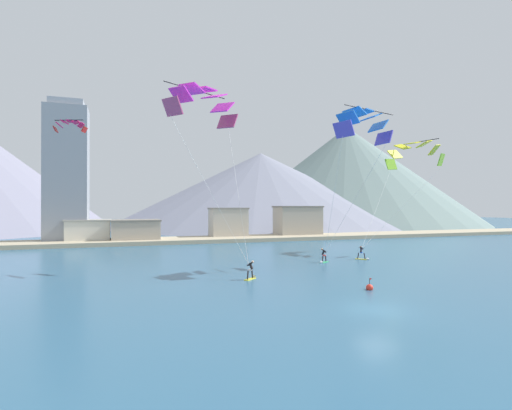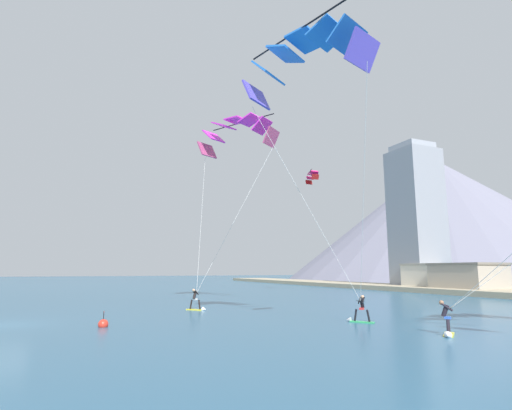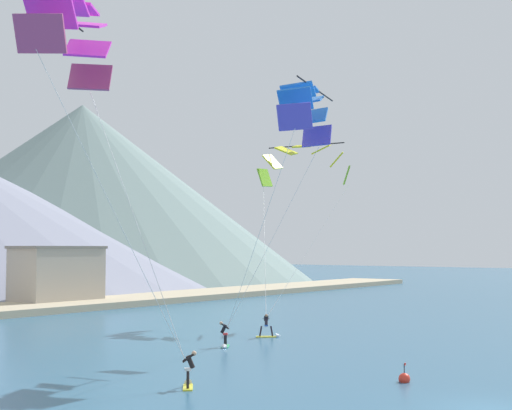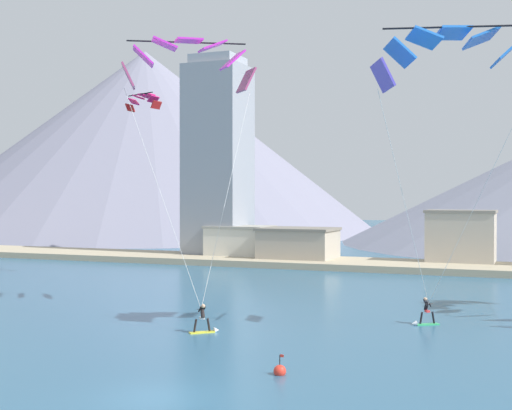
{
  "view_description": "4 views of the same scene",
  "coord_description": "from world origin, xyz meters",
  "views": [
    {
      "loc": [
        -15.36,
        -21.08,
        6.43
      ],
      "look_at": [
        -2.88,
        14.37,
        6.6
      ],
      "focal_mm": 28.0,
      "sensor_mm": 36.0,
      "label": 1
    },
    {
      "loc": [
        27.9,
        3.84,
        3.16
      ],
      "look_at": [
        0.31,
        15.78,
        8.07
      ],
      "focal_mm": 28.0,
      "sensor_mm": 36.0,
      "label": 2
    },
    {
      "loc": [
        -28.47,
        -10.1,
        6.41
      ],
      "look_at": [
        3.08,
        13.98,
        8.8
      ],
      "focal_mm": 50.0,
      "sensor_mm": 36.0,
      "label": 3
    },
    {
      "loc": [
        13.81,
        -23.96,
        7.83
      ],
      "look_at": [
        -0.99,
        12.84,
        7.3
      ],
      "focal_mm": 50.0,
      "sensor_mm": 36.0,
      "label": 4
    }
  ],
  "objects": [
    {
      "name": "kitesurfer_near_trail",
      "position": [
        -3.96,
        12.51,
        0.54
      ],
      "size": [
        1.56,
        1.46,
        1.76
      ],
      "color": "yellow",
      "rests_on": "ground"
    },
    {
      "name": "parafoil_kite_near_lead",
      "position": [
        9.41,
        14.9,
        15.38
      ],
      "size": [
        8.45,
        7.38,
        15.34
      ],
      "color": "#5145C8"
    },
    {
      "name": "mountain_peak_east_shoulder",
      "position": [
        64.58,
        105.64,
        17.81
      ],
      "size": [
        93.55,
        93.55,
        35.63
      ],
      "color": "gray",
      "rests_on": "ground"
    },
    {
      "name": "parafoil_kite_mid_center",
      "position": [
        24.82,
        25.12,
        14.29
      ],
      "size": [
        14.31,
        8.51,
        14.49
      ],
      "color": "#75B723"
    },
    {
      "name": "kitesurfer_near_lead",
      "position": [
        7.19,
        19.69,
        0.5
      ],
      "size": [
        1.66,
        1.31,
        1.7
      ],
      "color": "#33B266",
      "rests_on": "ground"
    },
    {
      "name": "kitesurfer_mid_center",
      "position": [
        13.1,
        20.44,
        0.52
      ],
      "size": [
        1.39,
        1.61,
        1.75
      ],
      "color": "yellow",
      "rests_on": "ground"
    },
    {
      "name": "shore_building_quay_west",
      "position": [
        20.73,
        55.0,
        3.32
      ],
      "size": [
        9.56,
        5.55,
        6.61
      ],
      "color": "#A89E8E",
      "rests_on": "ground"
    },
    {
      "name": "ground_plane",
      "position": [
        0.0,
        0.0,
        0.0
      ],
      "size": [
        400.0,
        400.0,
        0.0
      ],
      "primitive_type": "plane",
      "color": "#2D5B7A"
    },
    {
      "name": "race_marker_buoy",
      "position": [
        3.22,
        5.16,
        0.16
      ],
      "size": [
        0.56,
        0.56,
        1.02
      ],
      "color": "red",
      "rests_on": "ground"
    },
    {
      "name": "parafoil_kite_near_trail",
      "position": [
        -7.39,
        17.08,
        16.69
      ],
      "size": [
        8.18,
        7.92,
        16.62
      ],
      "color": "#B04071"
    }
  ]
}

